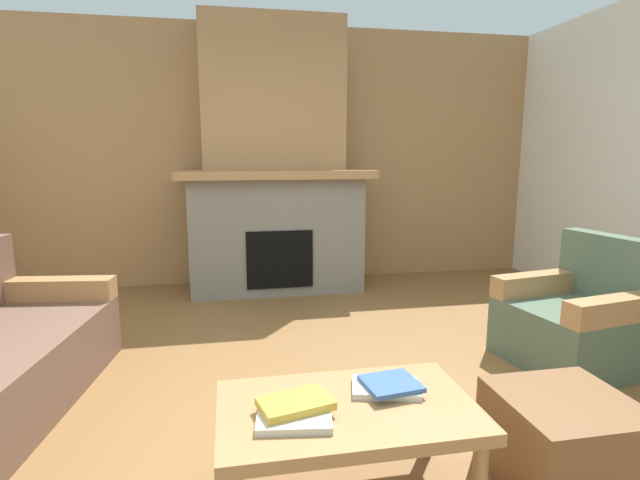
% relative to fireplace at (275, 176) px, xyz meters
% --- Properties ---
extents(ground, '(9.00, 9.00, 0.00)m').
position_rel_fireplace_xyz_m(ground, '(0.00, -2.62, -1.16)').
color(ground, brown).
extents(wall_back_wood_panel, '(6.00, 0.12, 2.70)m').
position_rel_fireplace_xyz_m(wall_back_wood_panel, '(0.00, 0.38, 0.19)').
color(wall_back_wood_panel, '#A87A4C').
rests_on(wall_back_wood_panel, ground).
extents(fireplace, '(1.90, 0.82, 2.70)m').
position_rel_fireplace_xyz_m(fireplace, '(0.00, 0.00, 0.00)').
color(fireplace, gray).
rests_on(fireplace, ground).
extents(armchair, '(0.87, 0.87, 0.85)m').
position_rel_fireplace_xyz_m(armchair, '(1.80, -2.25, -0.87)').
color(armchair, '#4C604C').
rests_on(armchair, ground).
extents(coffee_table, '(1.00, 0.60, 0.43)m').
position_rel_fireplace_xyz_m(coffee_table, '(-0.04, -3.27, -0.79)').
color(coffee_table, '#A87A4C').
rests_on(coffee_table, ground).
extents(ottoman, '(0.52, 0.52, 0.40)m').
position_rel_fireplace_xyz_m(ottoman, '(0.87, -3.33, -0.96)').
color(ottoman, brown).
rests_on(ottoman, ground).
extents(book_stack_near_edge, '(0.31, 0.28, 0.06)m').
position_rel_fireplace_xyz_m(book_stack_near_edge, '(-0.26, -3.32, -0.71)').
color(book_stack_near_edge, beige).
rests_on(book_stack_near_edge, coffee_table).
extents(book_stack_center, '(0.31, 0.24, 0.05)m').
position_rel_fireplace_xyz_m(book_stack_center, '(0.14, -3.19, -0.71)').
color(book_stack_center, beige).
rests_on(book_stack_center, coffee_table).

